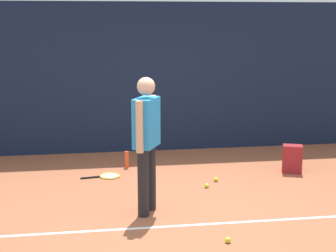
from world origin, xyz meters
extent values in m
plane|color=#9E5638|center=(0.00, 0.00, 0.00)|extent=(12.00, 12.00, 0.00)
cube|color=#141E38|center=(0.00, 3.00, 1.34)|extent=(10.00, 0.10, 2.68)
cube|color=white|center=(0.00, -0.54, 0.00)|extent=(9.00, 0.05, 0.00)
cylinder|color=black|center=(-0.39, -0.17, 0.42)|extent=(0.14, 0.14, 0.85)
cylinder|color=black|center=(-0.28, 0.05, 0.42)|extent=(0.14, 0.14, 0.85)
cube|color=#268CD8|center=(-0.33, -0.06, 1.15)|extent=(0.38, 0.46, 0.60)
sphere|color=#D8A884|center=(-0.33, -0.06, 1.59)|extent=(0.22, 0.22, 0.22)
cylinder|color=#D8A884|center=(-0.43, -0.26, 1.14)|extent=(0.09, 0.09, 0.62)
cylinder|color=#D8A884|center=(-0.23, 0.14, 1.14)|extent=(0.09, 0.09, 0.62)
cylinder|color=black|center=(-1.04, 1.44, 0.01)|extent=(0.30, 0.08, 0.03)
torus|color=gold|center=(-0.75, 1.48, 0.01)|extent=(0.37, 0.37, 0.02)
cylinder|color=#B2B2B2|center=(-0.75, 1.48, 0.01)|extent=(0.31, 0.31, 0.00)
cube|color=maroon|center=(2.11, 1.28, 0.22)|extent=(0.35, 0.29, 0.44)
cube|color=maroon|center=(2.16, 1.41, 0.14)|extent=(0.23, 0.15, 0.20)
sphere|color=#CCE033|center=(0.61, 0.75, 0.03)|extent=(0.07, 0.07, 0.07)
sphere|color=#CCE033|center=(0.44, -1.07, 0.03)|extent=(0.07, 0.07, 0.07)
sphere|color=#CCE033|center=(0.81, 1.00, 0.03)|extent=(0.07, 0.07, 0.07)
cylinder|color=#D84C26|center=(-0.45, 1.92, 0.14)|extent=(0.07, 0.07, 0.27)
camera|label=1|loc=(-0.95, -5.99, 2.37)|focal=53.84mm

